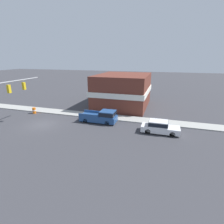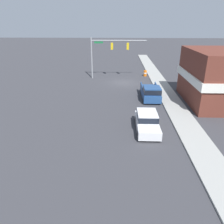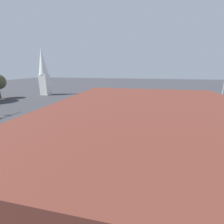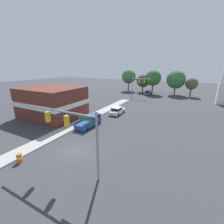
% 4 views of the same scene
% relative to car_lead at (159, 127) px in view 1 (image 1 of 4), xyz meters
% --- Properties ---
extents(ground_plane, '(200.00, 200.00, 0.00)m').
position_rel_car_lead_xyz_m(ground_plane, '(1.94, -15.98, -0.82)').
color(ground_plane, '#38383D').
extents(sidewalk_curb, '(2.40, 60.00, 0.14)m').
position_rel_car_lead_xyz_m(sidewalk_curb, '(-3.76, -15.98, -0.75)').
color(sidewalk_curb, '#9E9E99').
rests_on(sidewalk_curb, ground).
extents(near_signal_assembly, '(8.92, 0.49, 6.60)m').
position_rel_car_lead_xyz_m(near_signal_assembly, '(4.28, -18.83, 4.03)').
color(near_signal_assembly, gray).
rests_on(near_signal_assembly, ground).
extents(car_lead, '(1.85, 4.67, 1.58)m').
position_rel_car_lead_xyz_m(car_lead, '(0.00, 0.00, 0.00)').
color(car_lead, black).
rests_on(car_lead, ground).
extents(pickup_truck_parked, '(2.03, 5.34, 1.83)m').
position_rel_car_lead_xyz_m(pickup_truck_parked, '(-1.35, -8.21, 0.08)').
color(pickup_truck_parked, black).
rests_on(pickup_truck_parked, ground).
extents(construction_barrel, '(0.57, 0.57, 1.00)m').
position_rel_car_lead_xyz_m(construction_barrel, '(-1.96, -20.57, -0.31)').
color(construction_barrel, orange).
rests_on(construction_barrel, ground).
extents(corner_brick_building, '(11.93, 9.64, 6.05)m').
position_rel_car_lead_xyz_m(corner_brick_building, '(-11.27, -7.46, 2.21)').
color(corner_brick_building, brown).
rests_on(corner_brick_building, ground).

